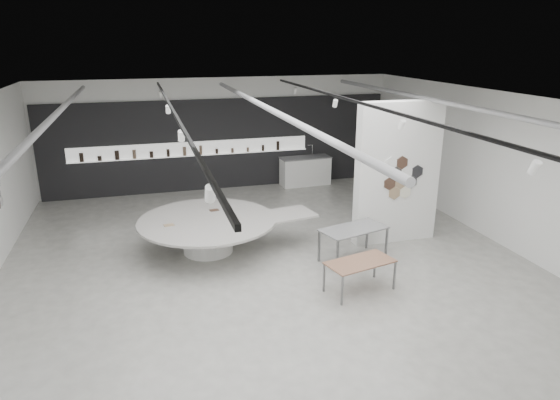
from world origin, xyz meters
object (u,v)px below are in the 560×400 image
object	(u,v)px
sample_table_stone	(354,231)
kitchen_counter	(305,171)
sample_table_wood	(360,264)
display_island	(210,230)
partition_column	(397,173)

from	to	relation	value
sample_table_stone	kitchen_counter	bearing A→B (deg)	81.62
sample_table_wood	kitchen_counter	size ratio (longest dim) A/B	0.84
sample_table_stone	kitchen_counter	xyz separation A→B (m)	(0.94, 6.40, -0.23)
sample_table_wood	sample_table_stone	world-z (taller)	sample_table_stone
sample_table_wood	sample_table_stone	bearing A→B (deg)	71.40
display_island	sample_table_wood	world-z (taller)	display_island
display_island	kitchen_counter	distance (m)	6.47
partition_column	kitchen_counter	xyz separation A→B (m)	(-0.58, 5.53, -1.29)
display_island	sample_table_stone	xyz separation A→B (m)	(3.17, -1.41, 0.18)
kitchen_counter	display_island	bearing A→B (deg)	-132.83
partition_column	sample_table_wood	xyz separation A→B (m)	(-2.01, -2.32, -1.19)
sample_table_wood	kitchen_counter	distance (m)	7.98
sample_table_wood	partition_column	bearing A→B (deg)	49.12
partition_column	sample_table_wood	size ratio (longest dim) A/B	2.34
sample_table_wood	kitchen_counter	xyz separation A→B (m)	(1.43, 7.85, -0.10)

